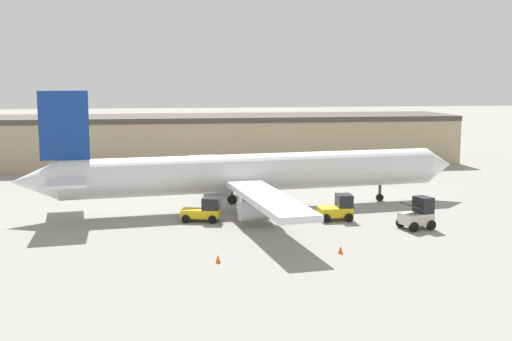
{
  "coord_description": "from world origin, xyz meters",
  "views": [
    {
      "loc": [
        -8.68,
        -58.21,
        12.1
      ],
      "look_at": [
        0.0,
        0.0,
        3.54
      ],
      "focal_mm": 45.0,
      "sensor_mm": 36.0,
      "label": 1
    }
  ],
  "objects": [
    {
      "name": "safety_cone_near",
      "position": [
        -5.12,
        -17.39,
        0.28
      ],
      "size": [
        0.36,
        0.36,
        0.55
      ],
      "color": "#EF590F",
      "rests_on": "ground_plane"
    },
    {
      "name": "terminal_building",
      "position": [
        -13.7,
        31.98,
        3.41
      ],
      "size": [
        92.99,
        12.69,
        6.81
      ],
      "color": "tan",
      "rests_on": "ground_plane"
    },
    {
      "name": "airplane",
      "position": [
        -0.97,
        -0.12,
        3.31
      ],
      "size": [
        41.99,
        35.36,
        11.0
      ],
      "rotation": [
        0.0,
        0.0,
        0.12
      ],
      "color": "white",
      "rests_on": "ground_plane"
    },
    {
      "name": "safety_cone_far",
      "position": [
        3.49,
        -16.37,
        0.28
      ],
      "size": [
        0.36,
        0.36,
        0.55
      ],
      "color": "#EF590F",
      "rests_on": "ground_plane"
    },
    {
      "name": "ground_crew_worker",
      "position": [
        14.04,
        -5.11,
        0.88
      ],
      "size": [
        0.36,
        0.36,
        1.64
      ],
      "rotation": [
        0.0,
        0.0,
        5.05
      ],
      "color": "#1E2338",
      "rests_on": "ground_plane"
    },
    {
      "name": "belt_loader_truck",
      "position": [
        11.72,
        -10.08,
        1.17
      ],
      "size": [
        2.91,
        2.58,
        2.56
      ],
      "rotation": [
        0.0,
        0.0,
        0.26
      ],
      "color": "beige",
      "rests_on": "ground_plane"
    },
    {
      "name": "baggage_tug",
      "position": [
        -5.2,
        -4.97,
        0.94
      ],
      "size": [
        3.46,
        2.37,
        2.05
      ],
      "rotation": [
        0.0,
        0.0,
        -0.24
      ],
      "color": "yellow",
      "rests_on": "ground_plane"
    },
    {
      "name": "pushback_tug",
      "position": [
        6.2,
        -6.02,
        1.01
      ],
      "size": [
        2.85,
        2.18,
        2.2
      ],
      "rotation": [
        0.0,
        0.0,
        -0.02
      ],
      "color": "yellow",
      "rests_on": "ground_plane"
    },
    {
      "name": "ground_plane",
      "position": [
        0.0,
        0.0,
        0.0
      ],
      "size": [
        400.0,
        400.0,
        0.0
      ],
      "primitive_type": "plane",
      "color": "gray"
    }
  ]
}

